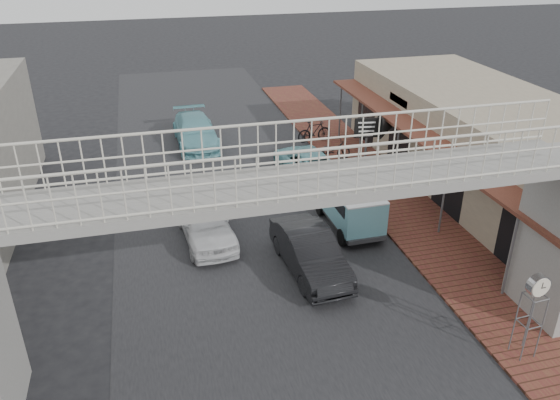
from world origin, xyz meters
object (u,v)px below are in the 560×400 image
angkot_van (350,202)px  motorcycle_near (331,150)px  motorcycle_far (314,131)px  arrow_sign (384,128)px  angkot_far (196,131)px  white_hatchback (205,221)px  dark_sedan (310,252)px  angkot_curb (307,162)px  street_clock (537,289)px

angkot_van → motorcycle_near: angkot_van is taller
motorcycle_far → arrow_sign: (1.45, -5.35, 1.85)m
angkot_far → motorcycle_far: (6.16, -1.39, -0.07)m
white_hatchback → motorcycle_near: size_ratio=2.19×
angkot_far → arrow_sign: size_ratio=1.72×
motorcycle_far → motorcycle_near: bearing=172.9°
dark_sedan → angkot_curb: size_ratio=0.96×
motorcycle_near → arrow_sign: size_ratio=0.66×
angkot_curb → street_clock: street_clock is taller
angkot_far → dark_sedan: bearing=-81.3°
dark_sedan → motorcycle_near: size_ratio=2.22×
arrow_sign → white_hatchback: bearing=-150.2°
angkot_van → motorcycle_far: size_ratio=1.89×
angkot_far → motorcycle_far: size_ratio=2.70×
street_clock → dark_sedan: bearing=124.7°
angkot_far → angkot_van: (4.66, -10.55, 0.36)m
motorcycle_far → angkot_far: bearing=70.2°
white_hatchback → motorcycle_far: bearing=46.8°
dark_sedan → street_clock: street_clock is taller
dark_sedan → arrow_sign: arrow_sign is taller
white_hatchback → arrow_sign: bearing=17.0°
arrow_sign → angkot_far: bearing=146.9°
white_hatchback → angkot_curb: 7.17m
dark_sedan → arrow_sign: 8.41m
motorcycle_far → street_clock: size_ratio=0.75×
angkot_far → motorcycle_near: angkot_far is taller
dark_sedan → angkot_van: angkot_van is taller
motorcycle_near → street_clock: 14.37m
white_hatchback → street_clock: size_ratio=1.70×
street_clock → arrow_sign: (0.99, 11.66, 0.32)m
motorcycle_far → arrow_sign: arrow_sign is taller
motorcycle_near → motorcycle_far: motorcycle_far is taller
white_hatchback → angkot_curb: size_ratio=0.94×
white_hatchback → street_clock: 11.28m
angkot_van → motorcycle_far: 9.30m
angkot_van → motorcycle_far: angkot_van is taller
motorcycle_near → motorcycle_far: bearing=1.1°
motorcycle_near → street_clock: bearing=-177.0°
angkot_van → street_clock: size_ratio=1.42×
white_hatchback → angkot_curb: (5.36, 4.76, -0.10)m
street_clock → angkot_van: bearing=100.1°
motorcycle_near → arrow_sign: 3.54m
dark_sedan → angkot_curb: bearing=69.6°
angkot_curb → arrow_sign: bearing=147.1°
dark_sedan → angkot_far: size_ratio=0.85×
angkot_curb → motorcycle_near: size_ratio=2.32×
angkot_curb → motorcycle_near: angkot_curb is taller
motorcycle_far → street_clock: (0.47, -17.01, 1.53)m
angkot_far → motorcycle_near: bearing=-35.2°
motorcycle_far → white_hatchback: bearing=134.1°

